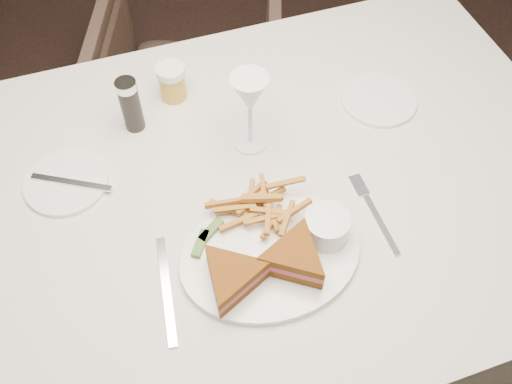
{
  "coord_description": "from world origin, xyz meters",
  "views": [
    {
      "loc": [
        -0.24,
        -0.85,
        1.63
      ],
      "look_at": [
        -0.05,
        -0.29,
        0.8
      ],
      "focal_mm": 40.0,
      "sensor_mm": 36.0,
      "label": 1
    }
  ],
  "objects": [
    {
      "name": "chair_far",
      "position": [
        0.01,
        0.59,
        0.3
      ],
      "size": [
        0.74,
        0.71,
        0.6
      ],
      "primitive_type": "imported",
      "rotation": [
        0.0,
        0.0,
        2.8
      ],
      "color": "#47352B",
      "rests_on": "ground"
    },
    {
      "name": "table",
      "position": [
        -0.05,
        -0.24,
        0.38
      ],
      "size": [
        1.37,
        0.92,
        0.75
      ],
      "primitive_type": "cube",
      "rotation": [
        0.0,
        0.0,
        0.01
      ],
      "color": "silver",
      "rests_on": "ground"
    },
    {
      "name": "table_setting",
      "position": [
        -0.06,
        -0.3,
        0.79
      ],
      "size": [
        0.82,
        0.63,
        0.18
      ],
      "color": "white",
      "rests_on": "table"
    },
    {
      "name": "ground",
      "position": [
        0.0,
        0.0,
        0.0
      ],
      "size": [
        5.0,
        5.0,
        0.0
      ],
      "primitive_type": "plane",
      "color": "black",
      "rests_on": "ground"
    }
  ]
}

